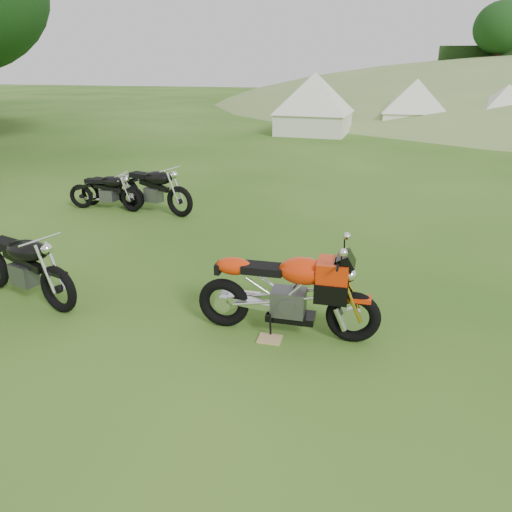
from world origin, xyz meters
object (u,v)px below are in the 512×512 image
(sport_motorcycle, at_px, (287,286))
(tent_left, at_px, (314,104))
(plywood_board, at_px, (270,339))
(vintage_moto_d, at_px, (106,190))
(tent_right, at_px, (506,108))
(vintage_moto_c, at_px, (110,190))
(vintage_moto_b, at_px, (152,188))
(vintage_moto_a, at_px, (21,264))
(tent_mid, at_px, (415,104))

(sport_motorcycle, relative_size, tent_left, 0.69)
(plywood_board, distance_m, vintage_moto_d, 6.77)
(vintage_moto_d, xyz_separation_m, tent_left, (2.91, 13.84, 0.89))
(plywood_board, bearing_deg, tent_right, 72.12)
(vintage_moto_c, bearing_deg, tent_right, 67.33)
(sport_motorcycle, bearing_deg, plywood_board, -126.87)
(vintage_moto_d, bearing_deg, vintage_moto_b, -2.15)
(vintage_moto_a, height_order, vintage_moto_b, vintage_moto_b)
(plywood_board, xyz_separation_m, tent_right, (6.62, 20.52, 1.17))
(vintage_moto_c, relative_size, tent_mid, 0.59)
(vintage_moto_c, relative_size, tent_left, 0.54)
(vintage_moto_d, distance_m, tent_mid, 17.98)
(sport_motorcycle, relative_size, tent_mid, 0.75)
(plywood_board, xyz_separation_m, tent_left, (-1.91, 18.59, 1.33))
(sport_motorcycle, bearing_deg, vintage_moto_a, 179.04)
(vintage_moto_c, bearing_deg, tent_mid, 78.71)
(vintage_moto_d, height_order, tent_mid, tent_mid)
(tent_mid, distance_m, tent_right, 3.99)
(vintage_moto_a, xyz_separation_m, vintage_moto_d, (-1.21, 4.47, -0.09))
(vintage_moto_b, relative_size, vintage_moto_c, 1.25)
(vintage_moto_c, height_order, tent_right, tent_right)
(plywood_board, height_order, tent_mid, tent_mid)
(tent_mid, bearing_deg, sport_motorcycle, -95.09)
(sport_motorcycle, bearing_deg, tent_left, 96.48)
(vintage_moto_b, bearing_deg, plywood_board, -35.45)
(vintage_moto_c, xyz_separation_m, vintage_moto_d, (-0.05, -0.09, 0.01))
(sport_motorcycle, relative_size, vintage_moto_d, 1.24)
(plywood_board, bearing_deg, vintage_moto_a, 175.52)
(plywood_board, height_order, vintage_moto_c, vintage_moto_c)
(tent_mid, bearing_deg, vintage_moto_d, -112.85)
(plywood_board, bearing_deg, vintage_moto_b, 127.59)
(vintage_moto_a, bearing_deg, sport_motorcycle, 17.05)
(plywood_board, bearing_deg, vintage_moto_c, 134.59)
(vintage_moto_c, relative_size, tent_right, 0.62)
(vintage_moto_d, bearing_deg, vintage_moto_c, 58.06)
(sport_motorcycle, distance_m, tent_left, 18.50)
(tent_right, bearing_deg, sport_motorcycle, -109.91)
(sport_motorcycle, height_order, vintage_moto_a, sport_motorcycle)
(sport_motorcycle, height_order, tent_left, tent_left)
(tent_mid, bearing_deg, tent_right, -6.23)
(vintage_moto_b, xyz_separation_m, tent_right, (10.31, 15.72, 0.63))
(plywood_board, height_order, vintage_moto_d, vintage_moto_d)
(tent_left, bearing_deg, tent_mid, 32.93)
(vintage_moto_c, bearing_deg, vintage_moto_d, -103.93)
(vintage_moto_b, relative_size, tent_right, 0.78)
(sport_motorcycle, relative_size, vintage_moto_b, 1.02)
(tent_left, bearing_deg, vintage_moto_c, -97.36)
(vintage_moto_c, bearing_deg, tent_left, 91.56)
(vintage_moto_d, bearing_deg, sport_motorcycle, -47.04)
(vintage_moto_d, bearing_deg, vintage_moto_a, -79.49)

